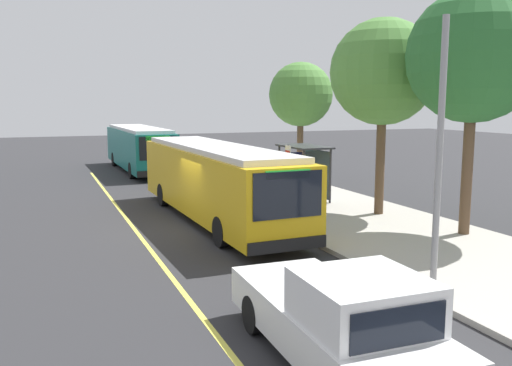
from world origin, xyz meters
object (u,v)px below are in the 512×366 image
transit_bus_second (139,147)px  route_sign_post (288,170)px  transit_bus_main (215,179)px  waiting_bench (308,189)px  pickup_truck (340,320)px  pedestrian_commuter (290,184)px

transit_bus_second → route_sign_post: bearing=8.8°
transit_bus_main → waiting_bench: size_ratio=7.89×
transit_bus_main → pickup_truck: bearing=-7.5°
transit_bus_main → route_sign_post: same height
pickup_truck → transit_bus_main: bearing=172.5°
transit_bus_main → pedestrian_commuter: (-0.83, 3.63, -0.50)m
waiting_bench → route_sign_post: 4.10m
transit_bus_main → pedestrian_commuter: bearing=102.8°
pickup_truck → pedestrian_commuter: (-12.99, 5.24, 0.26)m
transit_bus_second → pedestrian_commuter: transit_bus_second is taller
transit_bus_main → pedestrian_commuter: transit_bus_main is taller
transit_bus_main → route_sign_post: (0.92, 2.69, 0.34)m
pickup_truck → waiting_bench: size_ratio=3.40×
pickup_truck → route_sign_post: (-11.24, 4.30, 1.10)m
transit_bus_main → pickup_truck: size_ratio=2.32×
transit_bus_main → route_sign_post: size_ratio=4.51×
transit_bus_second → waiting_bench: size_ratio=7.42×
route_sign_post → waiting_bench: bearing=140.7°
transit_bus_main → transit_bus_second: bearing=-179.8°
route_sign_post → pedestrian_commuter: route_sign_post is taller
pickup_truck → waiting_bench: bearing=154.6°
pickup_truck → transit_bus_second: bearing=176.9°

